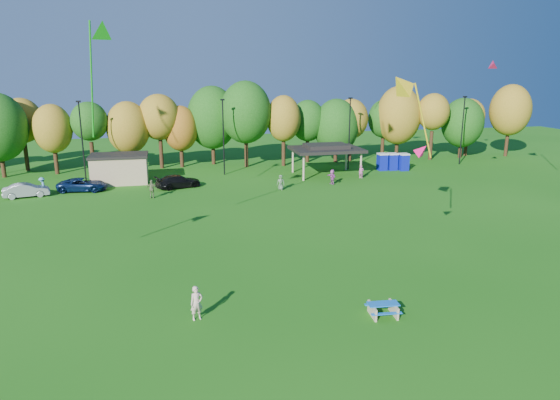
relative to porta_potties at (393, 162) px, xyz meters
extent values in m
plane|color=#19600F|center=(-23.25, -38.04, -1.10)|extent=(160.00, 160.00, 0.00)
cylinder|color=black|center=(-47.00, 6.15, 0.68)|extent=(0.50, 0.50, 3.56)
cylinder|color=black|center=(-45.37, 10.21, 0.80)|extent=(0.50, 0.50, 3.79)
ellipsoid|color=olive|center=(-45.37, 10.21, 5.22)|extent=(4.94, 4.94, 5.58)
cylinder|color=black|center=(-41.26, 6.97, 0.57)|extent=(0.50, 0.50, 3.34)
ellipsoid|color=olive|center=(-41.26, 6.97, 4.47)|extent=(4.61, 4.61, 5.88)
cylinder|color=black|center=(-36.97, 6.80, 0.81)|extent=(0.50, 0.50, 3.82)
ellipsoid|color=#144C0F|center=(-36.97, 6.80, 5.26)|extent=(4.43, 4.43, 4.73)
cylinder|color=black|center=(-32.55, 7.45, 0.53)|extent=(0.50, 0.50, 3.25)
ellipsoid|color=olive|center=(-32.55, 7.45, 4.32)|extent=(5.33, 5.33, 6.53)
cylinder|color=black|center=(-28.70, 8.03, 0.88)|extent=(0.50, 0.50, 3.96)
ellipsoid|color=olive|center=(-28.70, 8.03, 5.51)|extent=(5.31, 5.31, 5.82)
cylinder|color=black|center=(-26.10, 8.30, 0.43)|extent=(0.50, 0.50, 3.05)
ellipsoid|color=#995914|center=(-26.10, 8.30, 3.98)|extent=(4.54, 4.54, 5.87)
cylinder|color=black|center=(-21.83, 9.48, 0.79)|extent=(0.50, 0.50, 3.77)
ellipsoid|color=#144C0F|center=(-21.83, 9.48, 5.19)|extent=(6.69, 6.69, 8.35)
cylinder|color=black|center=(-17.79, 6.49, 1.04)|extent=(0.50, 0.50, 4.28)
ellipsoid|color=#144C0F|center=(-17.79, 6.49, 6.04)|extent=(6.64, 6.64, 8.01)
cylinder|color=black|center=(-12.83, 6.17, 0.78)|extent=(0.50, 0.50, 3.76)
ellipsoid|color=olive|center=(-12.83, 6.17, 5.17)|extent=(4.49, 4.49, 6.02)
cylinder|color=black|center=(-8.96, 8.21, 0.62)|extent=(0.50, 0.50, 3.43)
ellipsoid|color=#144C0F|center=(-8.96, 8.21, 4.62)|extent=(4.77, 4.77, 5.63)
cylinder|color=black|center=(-5.13, 7.35, 0.38)|extent=(0.50, 0.50, 2.95)
ellipsoid|color=#144C0F|center=(-5.13, 7.35, 3.83)|extent=(6.14, 6.14, 7.54)
cylinder|color=black|center=(-2.86, 7.82, 0.66)|extent=(0.50, 0.50, 3.52)
ellipsoid|color=olive|center=(-2.86, 7.82, 4.77)|extent=(4.78, 4.78, 5.53)
cylinder|color=black|center=(2.81, 9.47, 0.60)|extent=(0.50, 0.50, 3.39)
ellipsoid|color=#144C0F|center=(2.81, 9.47, 4.55)|extent=(4.54, 4.54, 5.46)
cylinder|color=black|center=(4.46, 8.19, 0.76)|extent=(0.50, 0.50, 3.72)
ellipsoid|color=olive|center=(4.46, 8.19, 5.10)|extent=(6.32, 6.32, 8.24)
cylinder|color=black|center=(8.74, 6.23, 0.93)|extent=(0.50, 0.50, 4.06)
ellipsoid|color=olive|center=(8.74, 6.23, 5.67)|extent=(4.50, 4.50, 5.13)
cylinder|color=black|center=(13.83, 6.76, 0.43)|extent=(0.50, 0.50, 3.05)
ellipsoid|color=#144C0F|center=(13.83, 6.76, 3.99)|extent=(5.97, 5.97, 7.05)
cylinder|color=black|center=(15.74, 8.31, 0.68)|extent=(0.50, 0.50, 3.55)
ellipsoid|color=olive|center=(15.74, 8.31, 4.83)|extent=(4.60, 4.60, 4.99)
cylinder|color=black|center=(21.26, 6.47, 0.94)|extent=(0.50, 0.50, 4.07)
ellipsoid|color=olive|center=(21.26, 6.47, 5.68)|extent=(5.83, 5.83, 7.42)
cylinder|color=black|center=(-37.25, 1.96, 3.40)|extent=(0.16, 0.16, 9.00)
cube|color=black|center=(-37.25, 1.96, 7.90)|extent=(0.50, 0.25, 0.18)
cylinder|color=black|center=(-21.25, 1.96, 3.40)|extent=(0.16, 0.16, 9.00)
cube|color=black|center=(-21.25, 1.96, 7.90)|extent=(0.50, 0.25, 0.18)
cylinder|color=black|center=(-5.25, 1.96, 3.40)|extent=(0.16, 0.16, 9.00)
cube|color=black|center=(-5.25, 1.96, 7.90)|extent=(0.50, 0.25, 0.18)
cylinder|color=black|center=(10.75, 1.96, 3.40)|extent=(0.16, 0.16, 9.00)
cube|color=black|center=(10.75, 1.96, 7.90)|extent=(0.50, 0.25, 0.18)
cube|color=tan|center=(-33.25, -0.04, 0.40)|extent=(6.00, 4.00, 3.00)
cube|color=black|center=(-33.25, -0.04, 2.03)|extent=(6.30, 4.30, 0.25)
cylinder|color=tan|center=(-12.75, -3.54, 0.40)|extent=(0.24, 0.24, 3.00)
cylinder|color=tan|center=(-5.75, -3.54, 0.40)|extent=(0.24, 0.24, 3.00)
cylinder|color=tan|center=(-12.75, 1.46, 0.40)|extent=(0.24, 0.24, 3.00)
cylinder|color=tan|center=(-5.75, 1.46, 0.40)|extent=(0.24, 0.24, 3.00)
cube|color=black|center=(-9.25, -1.04, 2.05)|extent=(8.20, 6.20, 0.35)
cube|color=black|center=(-9.25, -1.04, 2.45)|extent=(5.00, 3.50, 0.45)
cube|color=#0C17A0|center=(-1.30, 0.30, -0.10)|extent=(1.10, 1.10, 2.00)
cube|color=silver|center=(-1.30, 0.30, 0.99)|extent=(1.15, 1.15, 0.18)
cube|color=#0C17A0|center=(0.00, 0.12, -0.10)|extent=(1.10, 1.10, 2.00)
cube|color=silver|center=(0.00, 0.12, 0.99)|extent=(1.15, 1.15, 0.18)
cube|color=#0C17A0|center=(1.30, -0.42, -0.10)|extent=(1.10, 1.10, 2.00)
cube|color=silver|center=(1.30, -0.42, 0.99)|extent=(1.15, 1.15, 0.18)
cube|color=tan|center=(-18.17, -36.24, -0.78)|extent=(0.21, 1.28, 0.63)
cube|color=tan|center=(-17.03, -36.34, -0.78)|extent=(0.21, 1.28, 0.63)
cube|color=blue|center=(-17.60, -36.29, -0.44)|extent=(1.64, 0.79, 0.05)
cube|color=blue|center=(-17.65, -36.84, -0.71)|extent=(1.60, 0.35, 0.04)
cube|color=blue|center=(-17.55, -35.75, -0.71)|extent=(1.60, 0.35, 0.04)
imported|color=beige|center=(-26.92, -34.57, -0.21)|extent=(0.74, 0.59, 1.78)
imported|color=#9B9AA0|center=(-41.89, -4.97, -0.39)|extent=(4.49, 2.36, 1.41)
imported|color=#0B1D45|center=(-36.80, -3.47, -0.41)|extent=(5.20, 2.85, 1.38)
imported|color=black|center=(-26.95, -4.13, -0.39)|extent=(5.26, 3.51, 1.42)
imported|color=#A7459A|center=(-10.16, -6.13, -0.26)|extent=(0.82, 1.63, 1.68)
imported|color=#C15B98|center=(-5.79, -3.82, -0.33)|extent=(0.66, 0.55, 1.54)
imported|color=#5495B8|center=(-40.61, -3.89, -0.23)|extent=(0.91, 1.25, 1.74)
imported|color=#5E7D55|center=(-16.38, -7.61, -0.28)|extent=(0.94, 0.80, 1.63)
imported|color=olive|center=(-29.61, -8.20, -0.17)|extent=(1.16, 0.68, 1.85)
cone|color=#16A51A|center=(-31.39, -24.65, 13.61)|extent=(1.83, 2.14, 1.85)
cylinder|color=#16A51A|center=(-31.97, -26.67, 10.46)|extent=(0.79, 2.42, 6.61)
cone|color=#C7174A|center=(2.49, -14.88, 11.84)|extent=(1.44, 1.56, 1.26)
cone|color=#FF0E66|center=(-13.63, -31.96, 6.68)|extent=(1.31, 1.31, 1.05)
cone|color=yellow|center=(-13.65, -28.85, 10.30)|extent=(2.32, 1.93, 2.02)
cylinder|color=yellow|center=(-12.20, -29.20, 8.05)|extent=(1.78, 0.52, 4.73)
camera|label=1|loc=(-27.95, -57.87, 11.03)|focal=32.00mm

